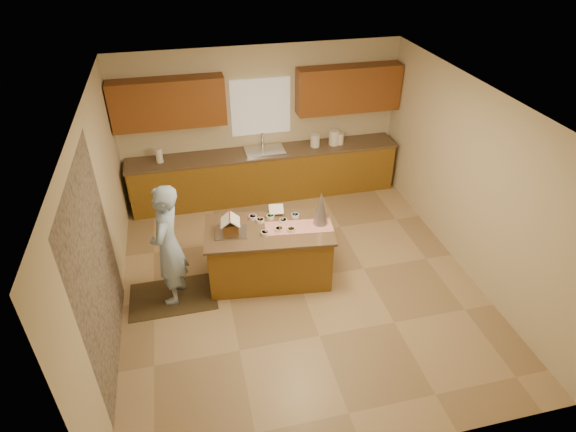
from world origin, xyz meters
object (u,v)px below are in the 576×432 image
object	(u,v)px
boy	(168,246)
island_base	(269,255)
tinsel_tree	(321,208)
gingerbread_house	(231,226)

from	to	relation	value
boy	island_base	bearing A→B (deg)	112.04
tinsel_tree	boy	distance (m)	2.11
island_base	tinsel_tree	world-z (taller)	tinsel_tree
gingerbread_house	boy	bearing A→B (deg)	-171.34
island_base	boy	size ratio (longest dim) A/B	0.96
island_base	gingerbread_house	xyz separation A→B (m)	(-0.52, 0.01, 0.57)
island_base	boy	distance (m)	1.45
tinsel_tree	island_base	bearing A→B (deg)	176.99
tinsel_tree	gingerbread_house	size ratio (longest dim) A/B	1.77
boy	gingerbread_house	size ratio (longest dim) A/B	6.04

